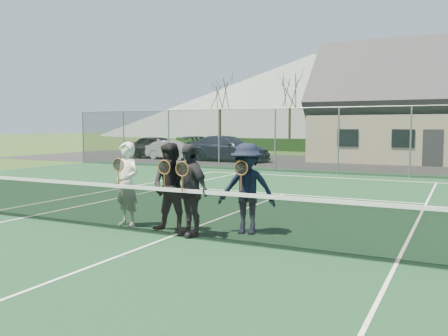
# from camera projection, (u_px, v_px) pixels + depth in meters

# --- Properties ---
(ground) EXTENTS (220.00, 220.00, 0.00)m
(ground) POSITION_uv_depth(u_px,v_px,m) (365.00, 164.00, 26.95)
(ground) COLOR #284418
(ground) RESTS_ON ground
(court_surface) EXTENTS (30.00, 30.00, 0.02)m
(court_surface) POSITION_uv_depth(u_px,v_px,m) (172.00, 237.00, 9.18)
(court_surface) COLOR #14381E
(court_surface) RESTS_ON ground
(tarmac_carpark) EXTENTS (40.00, 12.00, 0.01)m
(tarmac_carpark) POSITION_uv_depth(u_px,v_px,m) (297.00, 162.00, 28.75)
(tarmac_carpark) COLOR black
(tarmac_carpark) RESTS_ON ground
(hedge_row) EXTENTS (40.00, 1.20, 1.10)m
(hedge_row) POSITION_uv_depth(u_px,v_px,m) (393.00, 147.00, 37.57)
(hedge_row) COLOR black
(hedge_row) RESTS_ON ground
(hill_west) EXTENTS (110.00, 110.00, 18.00)m
(hill_west) POSITION_uv_depth(u_px,v_px,m) (313.00, 95.00, 104.08)
(hill_west) COLOR slate
(hill_west) RESTS_ON ground
(car_a) EXTENTS (4.60, 1.99, 1.54)m
(car_a) POSITION_uv_depth(u_px,v_px,m) (158.00, 147.00, 31.87)
(car_a) COLOR black
(car_a) RESTS_ON ground
(car_b) EXTENTS (3.90, 1.85, 1.23)m
(car_b) POSITION_uv_depth(u_px,v_px,m) (172.00, 150.00, 30.79)
(car_b) COLOR #9CA0A4
(car_b) RESTS_ON ground
(car_c) EXTENTS (5.57, 2.52, 1.58)m
(car_c) POSITION_uv_depth(u_px,v_px,m) (228.00, 149.00, 29.23)
(car_c) COLOR #181D31
(car_c) RESTS_ON ground
(court_markings) EXTENTS (11.03, 23.83, 0.01)m
(court_markings) POSITION_uv_depth(u_px,v_px,m) (172.00, 236.00, 9.17)
(court_markings) COLOR white
(court_markings) RESTS_ON court_surface
(tennis_net) EXTENTS (11.68, 0.08, 1.10)m
(tennis_net) POSITION_uv_depth(u_px,v_px,m) (172.00, 210.00, 9.13)
(tennis_net) COLOR slate
(tennis_net) RESTS_ON ground
(perimeter_fence) EXTENTS (30.07, 0.07, 3.02)m
(perimeter_fence) POSITION_uv_depth(u_px,v_px,m) (338.00, 141.00, 21.04)
(perimeter_fence) COLOR slate
(perimeter_fence) RESTS_ON ground
(clubhouse) EXTENTS (15.60, 8.20, 7.70)m
(clubhouse) POSITION_uv_depth(u_px,v_px,m) (448.00, 96.00, 28.36)
(clubhouse) COLOR beige
(clubhouse) RESTS_ON ground
(tree_a) EXTENTS (3.20, 3.20, 7.77)m
(tree_a) POSITION_uv_depth(u_px,v_px,m) (220.00, 88.00, 45.20)
(tree_a) COLOR #3D2B16
(tree_a) RESTS_ON ground
(tree_b) EXTENTS (3.20, 3.20, 7.77)m
(tree_b) POSITION_uv_depth(u_px,v_px,m) (290.00, 85.00, 42.05)
(tree_b) COLOR #3D2B16
(tree_b) RESTS_ON ground
(tree_c) EXTENTS (3.20, 3.20, 7.77)m
(tree_c) POSITION_uv_depth(u_px,v_px,m) (424.00, 80.00, 37.10)
(tree_c) COLOR #331D12
(tree_c) RESTS_ON ground
(player_a) EXTENTS (0.74, 0.57, 1.80)m
(player_a) POSITION_uv_depth(u_px,v_px,m) (127.00, 184.00, 10.08)
(player_a) COLOR white
(player_a) RESTS_ON court_surface
(player_b) EXTENTS (0.95, 0.78, 1.80)m
(player_b) POSITION_uv_depth(u_px,v_px,m) (172.00, 187.00, 9.53)
(player_b) COLOR black
(player_b) RESTS_ON court_surface
(player_c) EXTENTS (1.14, 0.84, 1.80)m
(player_c) POSITION_uv_depth(u_px,v_px,m) (190.00, 190.00, 9.16)
(player_c) COLOR black
(player_c) RESTS_ON court_surface
(player_d) EXTENTS (1.25, 0.83, 1.80)m
(player_d) POSITION_uv_depth(u_px,v_px,m) (247.00, 189.00, 9.36)
(player_d) COLOR black
(player_d) RESTS_ON court_surface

